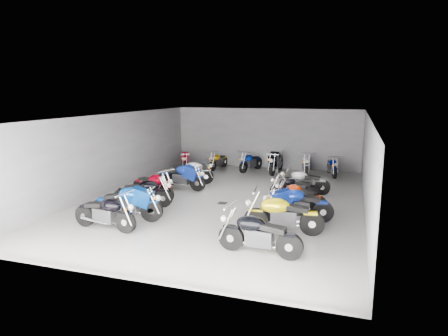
{
  "coord_description": "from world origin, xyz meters",
  "views": [
    {
      "loc": [
        4.49,
        -14.12,
        4.09
      ],
      "look_at": [
        -0.49,
        1.18,
        1.0
      ],
      "focal_mm": 32.0,
      "sensor_mm": 36.0,
      "label": 1
    }
  ],
  "objects": [
    {
      "name": "motorcycle_back_e",
      "position": [
        2.32,
        5.82,
        0.52
      ],
      "size": [
        0.56,
        2.18,
        0.96
      ],
      "rotation": [
        0.0,
        0.0,
        3.3
      ],
      "color": "black",
      "rests_on": "ground"
    },
    {
      "name": "ceiling",
      "position": [
        0.0,
        0.0,
        3.22
      ],
      "size": [
        10.0,
        14.0,
        0.04
      ],
      "primitive_type": "cube",
      "color": "black",
      "rests_on": "wall_back"
    },
    {
      "name": "motorcycle_right_a",
      "position": [
        2.35,
        -4.73,
        0.54
      ],
      "size": [
        2.24,
        0.49,
        0.98
      ],
      "rotation": [
        0.0,
        0.0,
        1.48
      ],
      "color": "black",
      "rests_on": "ground"
    },
    {
      "name": "motorcycle_back_c",
      "position": [
        -0.51,
        5.76,
        0.49
      ],
      "size": [
        0.77,
        1.96,
        0.89
      ],
      "rotation": [
        0.0,
        0.0,
        2.82
      ],
      "color": "black",
      "rests_on": "ground"
    },
    {
      "name": "motorcycle_right_e",
      "position": [
        2.42,
        0.91,
        0.46
      ],
      "size": [
        1.9,
        0.45,
        0.84
      ],
      "rotation": [
        0.0,
        0.0,
        1.71
      ],
      "color": "black",
      "rests_on": "ground"
    },
    {
      "name": "motorcycle_back_b",
      "position": [
        -2.3,
        5.77,
        0.45
      ],
      "size": [
        0.47,
        1.89,
        0.83
      ],
      "rotation": [
        0.0,
        0.0,
        2.99
      ],
      "color": "black",
      "rests_on": "ground"
    },
    {
      "name": "motorcycle_back_a",
      "position": [
        -3.99,
        5.38,
        0.47
      ],
      "size": [
        0.73,
        1.92,
        0.87
      ],
      "rotation": [
        0.0,
        0.0,
        3.45
      ],
      "color": "black",
      "rests_on": "ground"
    },
    {
      "name": "motorcycle_back_d",
      "position": [
        0.84,
        5.68,
        0.57
      ],
      "size": [
        0.5,
        2.4,
        1.05
      ],
      "rotation": [
        0.0,
        0.0,
        3.09
      ],
      "color": "black",
      "rests_on": "ground"
    },
    {
      "name": "ground",
      "position": [
        0.0,
        0.0,
        0.0
      ],
      "size": [
        14.0,
        14.0,
        0.0
      ],
      "primitive_type": "plane",
      "color": "gray",
      "rests_on": "ground"
    },
    {
      "name": "motorcycle_right_f",
      "position": [
        2.69,
        1.89,
        0.49
      ],
      "size": [
        2.06,
        0.4,
        0.91
      ],
      "rotation": [
        0.0,
        0.0,
        1.57
      ],
      "color": "black",
      "rests_on": "ground"
    },
    {
      "name": "motorcycle_left_b",
      "position": [
        -2.25,
        -3.37,
        0.57
      ],
      "size": [
        2.36,
        0.61,
        1.04
      ],
      "rotation": [
        0.0,
        0.0,
        -1.41
      ],
      "color": "black",
      "rests_on": "ground"
    },
    {
      "name": "motorcycle_right_b",
      "position": [
        2.67,
        -3.02,
        0.56
      ],
      "size": [
        2.35,
        0.53,
        1.03
      ],
      "rotation": [
        0.0,
        0.0,
        1.68
      ],
      "color": "black",
      "rests_on": "ground"
    },
    {
      "name": "wall_right",
      "position": [
        5.0,
        0.0,
        1.6
      ],
      "size": [
        0.1,
        14.0,
        3.2
      ],
      "primitive_type": "cube",
      "color": "gray",
      "rests_on": "ground"
    },
    {
      "name": "motorcycle_right_d",
      "position": [
        2.8,
        -0.44,
        0.48
      ],
      "size": [
        1.94,
        0.73,
        0.88
      ],
      "rotation": [
        0.0,
        0.0,
        1.26
      ],
      "color": "black",
      "rests_on": "ground"
    },
    {
      "name": "drain_grate",
      "position": [
        0.0,
        -0.5,
        0.01
      ],
      "size": [
        0.32,
        0.32,
        0.01
      ],
      "primitive_type": "cube",
      "color": "black",
      "rests_on": "ground"
    },
    {
      "name": "motorcycle_left_f",
      "position": [
        -2.37,
        1.95,
        0.54
      ],
      "size": [
        2.14,
        1.0,
        0.99
      ],
      "rotation": [
        0.0,
        0.0,
        -1.18
      ],
      "color": "black",
      "rests_on": "ground"
    },
    {
      "name": "motorcycle_right_c",
      "position": [
        2.91,
        -1.81,
        0.55
      ],
      "size": [
        2.25,
        0.72,
        1.0
      ],
      "rotation": [
        0.0,
        0.0,
        1.82
      ],
      "color": "black",
      "rests_on": "ground"
    },
    {
      "name": "motorcycle_back_f",
      "position": [
        3.6,
        5.8,
        0.47
      ],
      "size": [
        0.6,
        1.92,
        0.85
      ],
      "rotation": [
        0.0,
        0.0,
        3.38
      ],
      "color": "black",
      "rests_on": "ground"
    },
    {
      "name": "motorcycle_left_a",
      "position": [
        -2.43,
        -4.32,
        0.53
      ],
      "size": [
        2.2,
        0.49,
        0.97
      ],
      "rotation": [
        0.0,
        0.0,
        -1.67
      ],
      "color": "black",
      "rests_on": "ground"
    },
    {
      "name": "motorcycle_left_e",
      "position": [
        -2.3,
        0.99,
        0.54
      ],
      "size": [
        2.25,
        0.49,
        0.99
      ],
      "rotation": [
        0.0,
        0.0,
        -1.65
      ],
      "color": "black",
      "rests_on": "ground"
    },
    {
      "name": "motorcycle_left_c",
      "position": [
        -2.57,
        -1.79,
        0.52
      ],
      "size": [
        2.15,
        0.63,
        0.96
      ],
      "rotation": [
        0.0,
        0.0,
        -1.36
      ],
      "color": "black",
      "rests_on": "ground"
    },
    {
      "name": "motorcycle_left_d",
      "position": [
        -2.73,
        -0.75,
        0.53
      ],
      "size": [
        2.11,
        0.89,
        0.97
      ],
      "rotation": [
        0.0,
        0.0,
        -1.92
      ],
      "color": "black",
      "rests_on": "ground"
    },
    {
      "name": "wall_left",
      "position": [
        -5.0,
        0.0,
        1.6
      ],
      "size": [
        0.1,
        14.0,
        3.2
      ],
      "primitive_type": "cube",
      "color": "gray",
      "rests_on": "ground"
    },
    {
      "name": "wall_back",
      "position": [
        0.0,
        7.0,
        1.6
      ],
      "size": [
        10.0,
        0.1,
        3.2
      ],
      "primitive_type": "cube",
      "color": "gray",
      "rests_on": "ground"
    }
  ]
}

